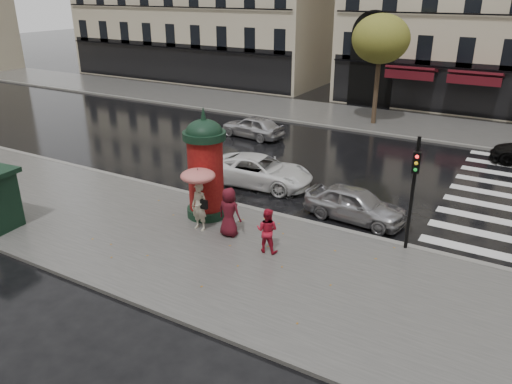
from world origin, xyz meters
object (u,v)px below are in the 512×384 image
Objects in this scene: car_silver at (355,204)px; car_far_silver at (253,127)px; man_burgundy at (229,212)px; woman_umbrella at (199,189)px; car_white at (259,171)px; woman_red at (267,230)px; morris_column at (205,165)px; traffic_light at (414,183)px.

car_silver reaches higher than car_far_silver.
man_burgundy is at bearing 142.65° from car_silver.
car_white is at bearing 95.30° from woman_umbrella.
woman_umbrella is 0.49× the size of car_white.
car_white is 1.25× the size of car_far_silver.
woman_red is at bearing 168.28° from man_burgundy.
woman_umbrella reaches higher than car_silver.
car_white is (0.01, 3.91, -1.44)m from morris_column.
traffic_light is 7.82m from car_white.
car_white is (-0.46, 4.99, -0.98)m from woman_umbrella.
car_silver is at bearing 40.34° from woman_umbrella.
woman_umbrella is 1.33× the size of man_burgundy.
woman_umbrella is 1.27m from morris_column.
woman_umbrella is 0.61× the size of traffic_light.
morris_column is (-1.61, 0.95, 1.11)m from man_burgundy.
car_silver is (4.34, 3.69, -0.99)m from woman_umbrella.
car_white reaches higher than car_silver.
traffic_light reaches higher than car_far_silver.
morris_column reaches higher than car_silver.
car_white is at bearing -71.73° from man_burgundy.
car_white is (-3.26, 5.20, -0.22)m from woman_red.
woman_umbrella is 5.79m from car_silver.
morris_column reaches higher than woman_red.
woman_red is at bearing 38.25° from car_far_silver.
woman_red reaches higher than car_silver.
car_white is at bearing 38.54° from car_far_silver.
morris_column is at bearing 123.15° from car_silver.
man_burgundy reaches higher than car_silver.
car_silver is 1.01× the size of car_far_silver.
woman_umbrella is at bearing -161.50° from traffic_light.
man_burgundy is 2.17m from morris_column.
traffic_light is 3.24m from car_silver.
man_burgundy is at bearing -159.26° from traffic_light.
car_silver is (1.54, 3.90, -0.22)m from woman_red.
car_white is at bearing -65.06° from woman_red.
traffic_light reaches higher than woman_umbrella.
car_white is at bearing 158.63° from traffic_light.
traffic_light is at bearing 18.50° from woman_umbrella.
morris_column is 1.09× the size of traffic_light.
morris_column is 1.09× the size of car_silver.
car_white is (-7.09, 2.78, -1.76)m from traffic_light.
car_white reaches higher than car_far_silver.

